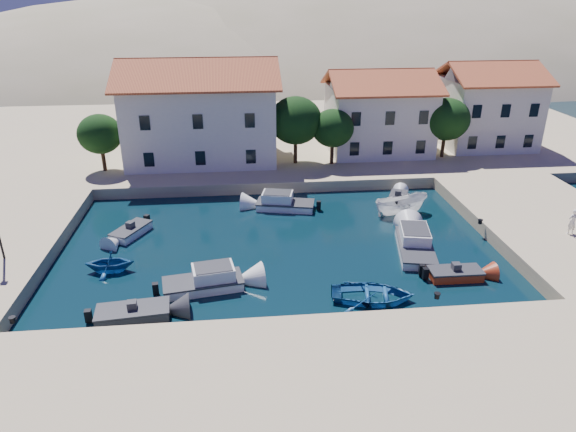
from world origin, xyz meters
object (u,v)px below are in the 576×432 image
object	(u,v)px
building_left	(200,109)
cabin_cruiser_east	(415,246)
boat_east	(400,214)
building_right	(487,103)
building_mid	(379,110)
pedestrian	(572,222)
rowboat_south	(372,300)
cabin_cruiser_south	(203,282)

from	to	relation	value
building_left	cabin_cruiser_east	distance (m)	25.71
boat_east	building_right	bearing A→B (deg)	-52.98
building_right	boat_east	world-z (taller)	building_right
building_mid	cabin_cruiser_east	size ratio (longest dim) A/B	1.77
boat_east	pedestrian	size ratio (longest dim) A/B	2.46
building_left	building_mid	bearing A→B (deg)	3.18
cabin_cruiser_east	building_right	bearing A→B (deg)	-22.27
rowboat_south	cabin_cruiser_east	world-z (taller)	cabin_cruiser_east
building_left	building_mid	size ratio (longest dim) A/B	1.40
building_right	cabin_cruiser_east	world-z (taller)	building_right
building_left	rowboat_south	distance (m)	28.33
building_mid	rowboat_south	bearing A→B (deg)	-105.04
cabin_cruiser_east	rowboat_south	bearing A→B (deg)	153.09
cabin_cruiser_south	rowboat_south	size ratio (longest dim) A/B	1.04
building_mid	rowboat_south	xyz separation A→B (m)	(-7.11, -26.47, -5.22)
building_left	rowboat_south	world-z (taller)	building_left
cabin_cruiser_south	rowboat_south	bearing A→B (deg)	-21.90
building_mid	cabin_cruiser_south	distance (m)	29.98
pedestrian	boat_east	bearing A→B (deg)	-46.38
building_right	rowboat_south	size ratio (longest dim) A/B	1.97
pedestrian	cabin_cruiser_east	bearing A→B (deg)	-13.58
cabin_cruiser_east	building_mid	bearing A→B (deg)	4.19
cabin_cruiser_south	building_mid	bearing A→B (deg)	45.76
cabin_cruiser_south	pedestrian	xyz separation A→B (m)	(25.11, 3.06, 1.44)
rowboat_south	boat_east	size ratio (longest dim) A/B	1.06
building_mid	cabin_cruiser_east	bearing A→B (deg)	-97.39
building_left	building_right	distance (m)	30.07
building_mid	building_right	size ratio (longest dim) A/B	1.11
cabin_cruiser_east	boat_east	bearing A→B (deg)	3.11
building_mid	building_right	world-z (taller)	building_right
building_left	cabin_cruiser_south	world-z (taller)	building_left
building_mid	cabin_cruiser_south	xyz separation A→B (m)	(-16.95, -24.27, -4.75)
cabin_cruiser_east	boat_east	world-z (taller)	cabin_cruiser_east
building_right	rowboat_south	xyz separation A→B (m)	(-19.11, -27.47, -5.47)
cabin_cruiser_south	rowboat_south	world-z (taller)	cabin_cruiser_south
building_mid	cabin_cruiser_south	bearing A→B (deg)	-124.94
cabin_cruiser_south	boat_east	distance (m)	18.10
building_right	pedestrian	bearing A→B (deg)	-99.81
rowboat_south	pedestrian	size ratio (longest dim) A/B	2.62
cabin_cruiser_east	pedestrian	world-z (taller)	pedestrian
building_right	boat_east	distance (m)	21.41
pedestrian	rowboat_south	bearing A→B (deg)	6.86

